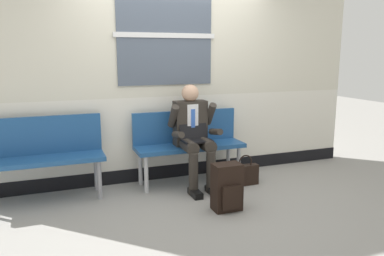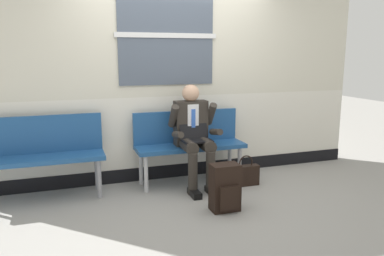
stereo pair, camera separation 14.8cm
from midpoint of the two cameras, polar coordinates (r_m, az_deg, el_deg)
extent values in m
plane|color=gray|center=(4.53, 1.03, -9.79)|extent=(18.00, 18.00, 0.00)
cube|color=beige|center=(4.93, -1.86, 16.17)|extent=(5.22, 0.12, 1.94)
cube|color=silver|center=(5.01, -1.76, -0.28)|extent=(5.22, 0.12, 0.91)
cube|color=black|center=(5.15, -1.72, -6.19)|extent=(5.22, 0.14, 0.17)
cube|color=#4C5666|center=(4.82, -2.92, 13.70)|extent=(1.21, 0.02, 1.21)
cube|color=silver|center=(4.81, -2.89, 13.71)|extent=(1.29, 0.03, 0.06)
cube|color=navy|center=(4.75, 0.69, -2.80)|extent=(1.37, 0.42, 0.05)
cube|color=navy|center=(4.87, -0.01, 0.27)|extent=(1.37, 0.04, 0.40)
cylinder|color=#B7B7BC|center=(4.52, -5.98, -6.89)|extent=(0.05, 0.05, 0.45)
cylinder|color=#B7B7BC|center=(4.80, -6.79, -5.83)|extent=(0.05, 0.05, 0.45)
cylinder|color=#B7B7BC|center=(4.92, 7.98, -5.44)|extent=(0.05, 0.05, 0.45)
cylinder|color=#B7B7BC|center=(5.18, 6.48, -4.56)|extent=(0.05, 0.05, 0.45)
cube|color=navy|center=(4.50, -20.79, -4.35)|extent=(1.36, 0.42, 0.05)
cube|color=navy|center=(4.62, -20.94, -0.91)|extent=(1.36, 0.04, 0.43)
cylinder|color=gray|center=(4.44, -12.80, -7.45)|extent=(0.05, 0.05, 0.45)
cylinder|color=gray|center=(4.72, -13.21, -6.33)|extent=(0.05, 0.05, 0.45)
cylinder|color=#2D2823|center=(4.51, 0.27, -2.65)|extent=(0.15, 0.40, 0.15)
cylinder|color=#2D2823|center=(4.42, 1.09, -6.92)|extent=(0.11, 0.11, 0.50)
cube|color=black|center=(4.43, 1.35, -9.77)|extent=(0.10, 0.26, 0.07)
cylinder|color=#2D2823|center=(4.58, 2.87, -2.44)|extent=(0.15, 0.40, 0.15)
cylinder|color=#2D2823|center=(4.49, 3.74, -6.62)|extent=(0.11, 0.11, 0.50)
cube|color=black|center=(4.51, 4.01, -9.43)|extent=(0.10, 0.26, 0.07)
cube|color=#2D2823|center=(4.69, 0.70, 0.76)|extent=(0.40, 0.18, 0.55)
cube|color=silver|center=(4.59, 1.10, 1.17)|extent=(0.14, 0.01, 0.38)
cube|color=blue|center=(4.59, 1.13, 0.79)|extent=(0.05, 0.01, 0.33)
sphere|color=tan|center=(4.64, 0.71, 5.26)|extent=(0.21, 0.21, 0.21)
cylinder|color=#2D2823|center=(4.53, -1.86, 1.80)|extent=(0.09, 0.25, 0.30)
cylinder|color=#2D2823|center=(4.41, -1.19, -1.01)|extent=(0.08, 0.27, 0.12)
cylinder|color=#2D2823|center=(4.69, 3.76, 2.11)|extent=(0.09, 0.25, 0.30)
cylinder|color=#2D2823|center=(4.57, 4.54, -0.59)|extent=(0.08, 0.27, 0.12)
cube|color=black|center=(4.50, 1.72, -1.95)|extent=(0.35, 0.22, 0.02)
cube|color=black|center=(4.60, 1.16, -0.27)|extent=(0.35, 0.08, 0.21)
cube|color=black|center=(4.02, 6.01, -8.85)|extent=(0.29, 0.19, 0.50)
cube|color=black|center=(3.94, 6.71, -10.40)|extent=(0.21, 0.04, 0.25)
cube|color=black|center=(4.81, 8.92, -7.06)|extent=(0.34, 0.10, 0.25)
torus|color=black|center=(4.76, 8.98, -5.15)|extent=(0.18, 0.02, 0.18)
camera|label=1|loc=(0.07, -89.06, 0.18)|focal=35.56mm
camera|label=2|loc=(0.07, 90.94, -0.18)|focal=35.56mm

